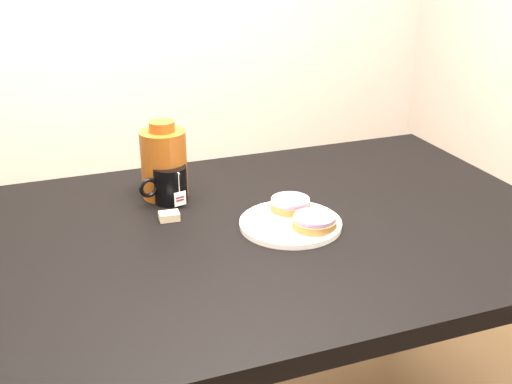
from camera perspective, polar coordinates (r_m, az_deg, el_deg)
table at (r=1.45m, az=-0.19°, el=-6.10°), size 1.40×0.90×0.75m
plate at (r=1.41m, az=3.08°, el=-2.75°), size 0.23×0.23×0.02m
bagel_back at (r=1.46m, az=3.06°, el=-1.09°), size 0.13×0.13×0.03m
bagel_front at (r=1.38m, az=5.21°, el=-2.64°), size 0.13×0.13×0.03m
mug at (r=1.53m, az=-7.70°, el=0.69°), size 0.13×0.10×0.09m
teabag_pouch at (r=1.45m, az=-7.72°, el=-2.15°), size 0.05×0.03×0.02m
bagel_package at (r=1.55m, az=-8.18°, el=2.61°), size 0.13×0.13×0.19m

